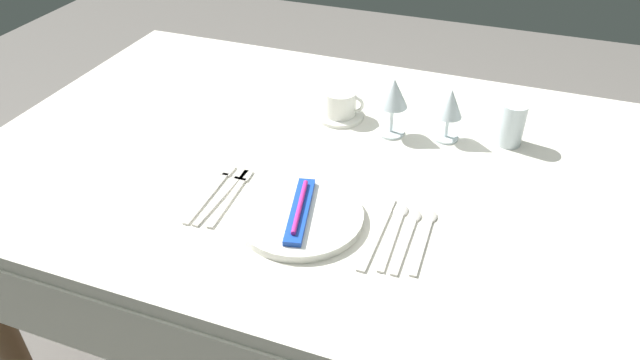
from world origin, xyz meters
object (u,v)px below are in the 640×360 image
Objects in this scene: fork_outer at (233,195)px; spoon_tea at (425,233)px; spoon_dessert at (409,233)px; spoon_soup at (396,228)px; fork_inner at (224,194)px; dinner_knife at (377,234)px; fork_salad at (213,191)px; wine_glass_left at (394,96)px; dinner_plate at (300,216)px; coffee_cup_left at (340,103)px; drink_tumbler at (511,124)px; toothbrush_package at (300,210)px; wine_glass_centre at (450,106)px.

spoon_tea is at bearing 2.73° from fork_outer.
spoon_dessert is (0.39, 0.01, -0.00)m from fork_outer.
spoon_tea is (0.06, 0.01, 0.00)m from spoon_soup.
dinner_knife is at bearing -2.40° from fork_inner.
spoon_soup and spoon_dessert have the same top height.
wine_glass_left reaches higher than fork_salad.
wine_glass_left is at bearing 109.94° from spoon_dessert.
fork_inner is (-0.19, 0.02, -0.01)m from dinner_plate.
spoon_dessert reaches higher than fork_outer.
wine_glass_left reaches higher than coffee_cup_left.
spoon_dessert is 1.86× the size of coffee_cup_left.
spoon_soup is at bearing -113.57° from drink_tumbler.
dinner_plate is 1.19× the size of fork_salad.
toothbrush_package is 0.96× the size of fork_salad.
dinner_plate is at bearing -170.20° from spoon_tea.
dinner_knife is at bearing -98.58° from wine_glass_centre.
dinner_plate is 0.44m from coffee_cup_left.
spoon_tea reaches higher than fork_inner.
coffee_cup_left is (-0.06, 0.44, 0.02)m from toothbrush_package.
drink_tumbler is (0.38, 0.46, 0.03)m from toothbrush_package.
spoon_dessert reaches higher than fork_inner.
wine_glass_centre is (0.23, 0.42, 0.07)m from toothbrush_package.
fork_salad is at bearing -111.18° from coffee_cup_left.
fork_outer is 0.39m from spoon_dessert.
wine_glass_centre is (0.44, 0.40, 0.09)m from fork_salad.
wine_glass_centre is (-0.03, 0.38, 0.09)m from spoon_tea.
spoon_tea is 1.86× the size of drink_tumbler.
toothbrush_package reaches higher than dinner_knife.
spoon_soup reaches higher than fork_outer.
spoon_dessert is 1.33× the size of wine_glass_left.
coffee_cup_left is 0.72× the size of wine_glass_left.
drink_tumbler reaches higher than dinner_plate.
spoon_tea is 0.39m from wine_glass_centre.
fork_salad is at bearing -177.71° from spoon_soup.
coffee_cup_left reaches higher than spoon_dessert.
dinner_knife is 0.43m from wine_glass_centre.
wine_glass_left reaches higher than dinner_knife.
wine_glass_left reaches higher than toothbrush_package.
toothbrush_package is at bearing 75.96° from dinner_plate.
fork_outer is at bearing -141.64° from drink_tumbler.
drink_tumbler is (0.29, 0.06, -0.05)m from wine_glass_left.
spoon_dessert is 1.86× the size of drink_tumbler.
dinner_knife is at bearing -2.32° from fork_salad.
fork_inner is 1.06× the size of spoon_tea.
dinner_plate is 0.59m from drink_tumbler.
coffee_cup_left reaches higher than dinner_knife.
drink_tumbler reaches higher than toothbrush_package.
spoon_dessert is 0.45m from drink_tumbler.
spoon_dessert is at bearing 1.59° from fork_salad.
wine_glass_centre is 1.26× the size of drink_tumbler.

